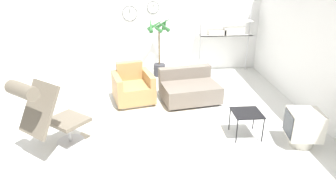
{
  "coord_description": "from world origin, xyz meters",
  "views": [
    {
      "loc": [
        -0.15,
        -4.83,
        2.63
      ],
      "look_at": [
        0.25,
        0.14,
        0.55
      ],
      "focal_mm": 32.0,
      "sensor_mm": 36.0,
      "label": 1
    }
  ],
  "objects": [
    {
      "name": "armchair_red",
      "position": [
        -0.42,
        1.1,
        0.3
      ],
      "size": [
        0.96,
        0.98,
        0.8
      ],
      "rotation": [
        0.0,
        0.0,
        3.39
      ],
      "color": "silver",
      "rests_on": "ground_plane"
    },
    {
      "name": "couch_low",
      "position": [
        0.78,
        1.06,
        0.24
      ],
      "size": [
        1.31,
        1.12,
        0.65
      ],
      "rotation": [
        0.0,
        0.0,
        3.32
      ],
      "color": "black",
      "rests_on": "ground_plane"
    },
    {
      "name": "wall_right",
      "position": [
        2.99,
        0.0,
        1.4
      ],
      "size": [
        0.06,
        12.0,
        2.8
      ],
      "color": "white",
      "rests_on": "ground_plane"
    },
    {
      "name": "shelf_unit",
      "position": [
        2.02,
        2.9,
        1.11
      ],
      "size": [
        1.38,
        0.28,
        1.71
      ],
      "color": "#BCBCC1",
      "rests_on": "ground_plane"
    },
    {
      "name": "wall_back",
      "position": [
        -0.0,
        3.23,
        1.4
      ],
      "size": [
        12.0,
        0.09,
        2.8
      ],
      "color": "white",
      "rests_on": "ground_plane"
    },
    {
      "name": "potted_plant",
      "position": [
        0.23,
        2.73,
        0.7
      ],
      "size": [
        0.64,
        0.63,
        1.55
      ],
      "color": "#333338",
      "rests_on": "ground_plane"
    },
    {
      "name": "round_rug",
      "position": [
        -0.05,
        -0.26,
        0.0
      ],
      "size": [
        2.5,
        2.5,
        0.01
      ],
      "color": "#BCB29E",
      "rests_on": "ground_plane"
    },
    {
      "name": "side_table",
      "position": [
        1.51,
        -0.5,
        0.4
      ],
      "size": [
        0.47,
        0.47,
        0.44
      ],
      "color": "black",
      "rests_on": "ground_plane"
    },
    {
      "name": "ground_plane",
      "position": [
        0.0,
        0.0,
        0.0
      ],
      "size": [
        12.0,
        12.0,
        0.0
      ],
      "primitive_type": "plane",
      "color": "silver"
    },
    {
      "name": "crt_television",
      "position": [
        2.32,
        -0.86,
        0.33
      ],
      "size": [
        0.56,
        0.54,
        0.59
      ],
      "rotation": [
        0.0,
        0.0,
        1.42
      ],
      "color": "beige",
      "rests_on": "ground_plane"
    },
    {
      "name": "lounge_chair",
      "position": [
        -1.63,
        -0.75,
        0.73
      ],
      "size": [
        1.05,
        1.11,
        1.23
      ],
      "rotation": [
        0.0,
        0.0,
        -0.68
      ],
      "color": "#BCBCC1",
      "rests_on": "ground_plane"
    }
  ]
}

